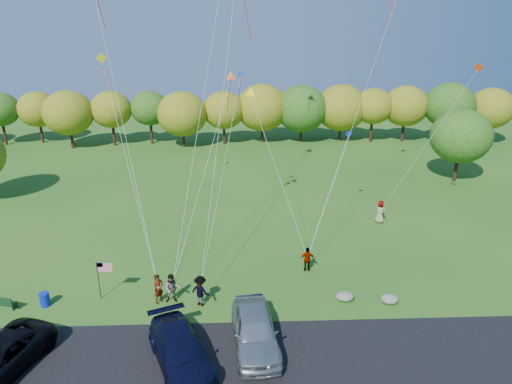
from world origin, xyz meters
TOP-DOWN VIEW (x-y plane):
  - ground at (0.00, 0.00)m, footprint 140.00×140.00m
  - asphalt_lane at (0.00, -4.00)m, footprint 44.00×6.00m
  - treeline at (0.59, 36.12)m, footprint 75.33×27.83m
  - minivan_navy at (-1.16, -4.17)m, footprint 4.19×5.97m
  - minivan_silver at (2.43, -2.91)m, footprint 2.64×5.59m
  - flyer_a at (-3.05, 1.17)m, footprint 0.77×0.80m
  - flyer_b at (-2.26, 1.19)m, footprint 0.90×0.71m
  - flyer_c at (-0.58, 0.81)m, footprint 1.40×1.18m
  - flyer_d at (6.14, 4.45)m, footprint 1.01×0.45m
  - flyer_e at (13.18, 11.93)m, footprint 1.11×1.00m
  - park_bench at (-11.94, 0.73)m, footprint 1.61×0.72m
  - trash_barrel at (-9.61, 1.08)m, footprint 0.56×0.56m
  - flag_assembly at (-6.33, 1.68)m, footprint 0.90×0.59m
  - boulder_near at (7.89, 0.96)m, footprint 1.07×0.84m
  - boulder_far at (10.45, 0.59)m, footprint 1.03×0.86m

SIDE VIEW (x-z plane):
  - ground at x=0.00m, z-range 0.00..0.00m
  - asphalt_lane at x=0.00m, z-range 0.00..0.06m
  - boulder_far at x=10.45m, z-range 0.00..0.54m
  - boulder_near at x=7.89m, z-range 0.00..0.54m
  - trash_barrel at x=-9.61m, z-range 0.00..0.84m
  - park_bench at x=-11.94m, z-range 0.03..0.94m
  - flyer_d at x=6.14m, z-range 0.00..1.70m
  - minivan_navy at x=-1.16m, z-range 0.06..1.67m
  - flyer_b at x=-2.26m, z-range 0.00..1.81m
  - flyer_a at x=-3.05m, z-range 0.00..1.84m
  - flyer_c at x=-0.58m, z-range 0.00..1.88m
  - flyer_e at x=13.18m, z-range 0.00..1.91m
  - minivan_silver at x=2.43m, z-range 0.06..1.91m
  - flag_assembly at x=-6.33m, z-range 0.60..3.04m
  - treeline at x=0.59m, z-range 0.62..8.87m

